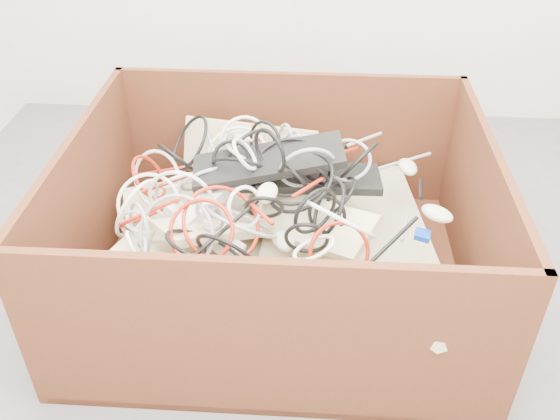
# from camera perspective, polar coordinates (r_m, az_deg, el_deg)

# --- Properties ---
(ground) EXTENTS (3.00, 3.00, 0.00)m
(ground) POSITION_cam_1_polar(r_m,az_deg,el_deg) (1.98, 1.37, -10.60)
(ground) COLOR #505053
(ground) RESTS_ON ground
(cardboard_box) EXTENTS (1.28, 1.07, 0.57)m
(cardboard_box) POSITION_cam_1_polar(r_m,az_deg,el_deg) (2.02, -0.56, -4.04)
(cardboard_box) COLOR #3C1C0F
(cardboard_box) RESTS_ON ground
(keyboard_pile) EXTENTS (1.13, 0.94, 0.42)m
(keyboard_pile) POSITION_cam_1_polar(r_m,az_deg,el_deg) (1.93, -0.52, -0.65)
(keyboard_pile) COLOR beige
(keyboard_pile) RESTS_ON cardboard_box
(mice_scatter) EXTENTS (0.83, 0.78, 0.22)m
(mice_scatter) POSITION_cam_1_polar(r_m,az_deg,el_deg) (1.83, 1.78, -0.52)
(mice_scatter) COLOR beige
(mice_scatter) RESTS_ON keyboard_pile
(power_strip_left) EXTENTS (0.24, 0.28, 0.13)m
(power_strip_left) POSITION_cam_1_polar(r_m,az_deg,el_deg) (1.89, -6.06, 1.53)
(power_strip_left) COLOR silver
(power_strip_left) RESTS_ON keyboard_pile
(power_strip_right) EXTENTS (0.27, 0.20, 0.09)m
(power_strip_right) POSITION_cam_1_polar(r_m,az_deg,el_deg) (1.84, -7.19, -1.91)
(power_strip_right) COLOR silver
(power_strip_right) RESTS_ON keyboard_pile
(vga_plug) EXTENTS (0.05, 0.05, 0.03)m
(vga_plug) POSITION_cam_1_polar(r_m,az_deg,el_deg) (1.83, 13.22, -2.31)
(vga_plug) COLOR #0C36B4
(vga_plug) RESTS_ON keyboard_pile
(cable_tangle) EXTENTS (1.08, 0.91, 0.42)m
(cable_tangle) POSITION_cam_1_polar(r_m,az_deg,el_deg) (1.86, -3.75, 1.87)
(cable_tangle) COLOR #A01C0B
(cable_tangle) RESTS_ON keyboard_pile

